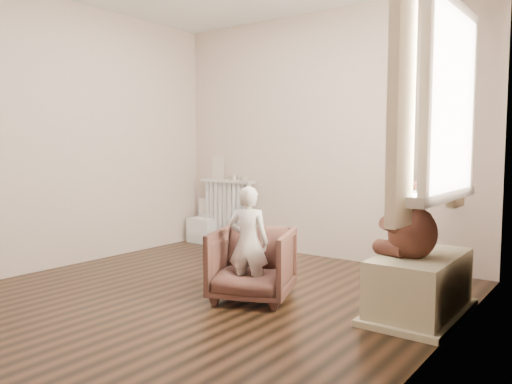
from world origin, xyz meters
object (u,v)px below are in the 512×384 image
Objects in this scene: toy_bench at (420,287)px; plush_cat at (435,174)px; teddy_bear at (413,222)px; toy_vanity at (203,220)px; child at (248,243)px; armchair at (252,264)px; radiator at (227,213)px.

plush_cat is (0.14, -0.20, 0.80)m from toy_bench.
plush_cat reaches higher than teddy_bear.
toy_bench is 0.48m from teddy_bear.
toy_vanity is 0.60× the size of toy_bench.
child is (1.91, -1.58, 0.18)m from toy_vanity.
plush_cat is at bearing -11.94° from armchair.
armchair is (1.55, -1.56, -0.12)m from radiator.
toy_bench is (1.16, 0.46, -0.25)m from child.
teddy_bear reaches higher than radiator.
armchair is 0.18m from child.
armchair is 1.50m from plush_cat.
toy_vanity is 1.05× the size of teddy_bear.
teddy_bear is (-0.02, -0.11, 0.47)m from toy_bench.
child is 1.43m from plush_cat.
armchair is at bearing -148.98° from teddy_bear.
plush_cat is (1.30, 0.21, 0.73)m from armchair.
armchair is 1.15× the size of teddy_bear.
radiator is 1.50× the size of teddy_bear.
child is (0.00, -0.05, 0.18)m from armchair.
toy_vanity is 3.55m from plush_cat.
toy_bench is at bearing 121.84° from plush_cat.
teddy_bear is at bearing -22.16° from toy_vanity.
toy_vanity reaches higher than toy_bench.
toy_bench is (3.07, -1.13, -0.08)m from toy_vanity.
radiator is 2.95m from toy_bench.
toy_vanity is 3.31m from teddy_bear.
toy_vanity is at bearing -60.65° from child.
toy_bench is (2.71, -1.16, -0.19)m from radiator.
radiator is 0.87× the size of toy_bench.
child is 1.64× the size of teddy_bear.
toy_vanity is 2.49m from child.
armchair is 1.23m from toy_bench.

